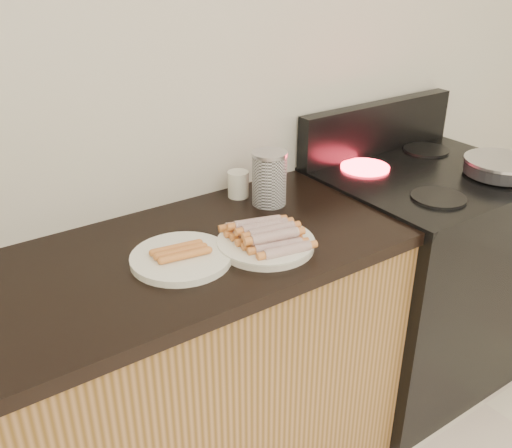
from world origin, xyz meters
TOP-DOWN VIEW (x-y plane):
  - wall_back at (0.00, 2.00)m, footprint 4.00×0.04m
  - cabinet_base at (-0.70, 1.69)m, footprint 2.20×0.59m
  - counter_slab at (-0.70, 1.69)m, footprint 2.20×0.62m
  - stove at (0.78, 1.68)m, footprint 0.76×0.65m
  - stove_panel at (0.78, 1.96)m, footprint 0.76×0.06m
  - burner_near_left at (0.61, 1.51)m, footprint 0.18×0.18m
  - burner_near_right at (0.95, 1.51)m, footprint 0.18×0.18m
  - burner_far_left at (0.61, 1.84)m, footprint 0.18×0.18m
  - burner_far_right at (0.95, 1.84)m, footprint 0.18×0.18m
  - frying_pan at (0.95, 1.51)m, footprint 0.26×0.44m
  - main_plate at (-0.04, 1.58)m, footprint 0.29×0.29m
  - side_plate at (-0.27, 1.65)m, footprint 0.33×0.33m
  - hotdog_pile at (-0.04, 1.58)m, footprint 0.14×0.25m
  - plain_sausages at (-0.27, 1.65)m, footprint 0.13×0.09m
  - canister at (0.15, 1.81)m, footprint 0.11×0.11m
  - mug at (0.09, 1.92)m, footprint 0.09×0.09m

SIDE VIEW (x-z plane):
  - cabinet_base at x=-0.70m, z-range 0.00..0.86m
  - stove at x=0.78m, z-range 0.00..0.91m
  - counter_slab at x=-0.70m, z-range 0.86..0.90m
  - main_plate at x=-0.04m, z-range 0.90..0.92m
  - side_plate at x=-0.27m, z-range 0.90..0.92m
  - burner_near_left at x=0.61m, z-range 0.91..0.92m
  - burner_near_right at x=0.95m, z-range 0.91..0.92m
  - burner_far_left at x=0.61m, z-range 0.91..0.92m
  - burner_far_right at x=0.95m, z-range 0.91..0.92m
  - plain_sausages at x=-0.27m, z-range 0.92..0.94m
  - hotdog_pile at x=-0.04m, z-range 0.91..0.97m
  - mug at x=0.09m, z-range 0.90..0.99m
  - frying_pan at x=0.95m, z-range 0.92..0.98m
  - canister at x=0.15m, z-range 0.90..1.08m
  - stove_panel at x=0.78m, z-range 0.91..1.11m
  - wall_back at x=0.00m, z-range 0.00..2.60m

